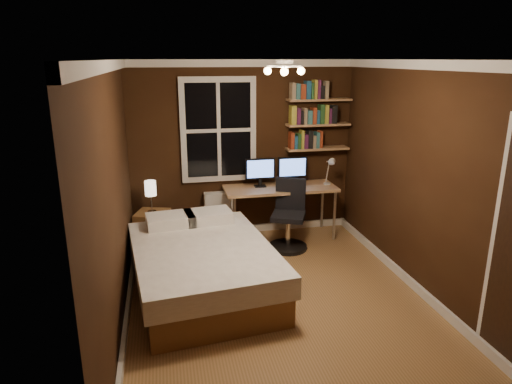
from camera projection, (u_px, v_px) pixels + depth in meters
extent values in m
plane|color=brown|center=(278.00, 300.00, 4.92)|extent=(4.20, 4.20, 0.00)
cube|color=black|center=(243.00, 150.00, 6.54)|extent=(3.20, 0.04, 2.50)
cube|color=black|center=(114.00, 199.00, 4.26)|extent=(0.04, 4.20, 2.50)
cube|color=black|center=(424.00, 181.00, 4.88)|extent=(0.04, 4.20, 2.50)
cube|color=white|center=(282.00, 60.00, 4.22)|extent=(3.20, 4.20, 0.02)
cube|color=silver|center=(218.00, 130.00, 6.36)|extent=(1.06, 0.06, 1.46)
cube|color=tan|center=(317.00, 149.00, 6.64)|extent=(0.92, 0.22, 0.03)
cube|color=tan|center=(318.00, 125.00, 6.54)|extent=(0.92, 0.22, 0.03)
cube|color=tan|center=(319.00, 100.00, 6.45)|extent=(0.92, 0.22, 0.03)
cube|color=brown|center=(204.00, 279.00, 5.06)|extent=(1.59, 2.10, 0.31)
cube|color=beige|center=(203.00, 257.00, 4.98)|extent=(1.68, 2.17, 0.23)
cube|color=white|center=(170.00, 220.00, 5.55)|extent=(0.61, 0.45, 0.14)
cube|color=white|center=(208.00, 216.00, 5.70)|extent=(0.61, 0.45, 0.14)
cube|color=brown|center=(153.00, 230.00, 6.23)|extent=(0.52, 0.52, 0.52)
cube|color=silver|center=(220.00, 214.00, 6.62)|extent=(0.44, 0.16, 0.67)
cube|color=tan|center=(280.00, 188.00, 6.48)|extent=(1.59, 0.60, 0.04)
cylinder|color=beige|center=(232.00, 223.00, 6.20)|extent=(0.04, 0.04, 0.72)
cylinder|color=beige|center=(334.00, 216.00, 6.49)|extent=(0.04, 0.04, 0.72)
cylinder|color=beige|center=(227.00, 211.00, 6.69)|extent=(0.04, 0.04, 0.72)
cylinder|color=beige|center=(322.00, 205.00, 6.98)|extent=(0.04, 0.04, 0.72)
cylinder|color=black|center=(288.00, 247.00, 6.26)|extent=(0.53, 0.53, 0.05)
cylinder|color=silver|center=(288.00, 232.00, 6.20)|extent=(0.06, 0.06, 0.39)
cube|color=black|center=(288.00, 216.00, 6.13)|extent=(0.56, 0.56, 0.07)
cube|color=black|center=(291.00, 194.00, 6.24)|extent=(0.39, 0.21, 0.45)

